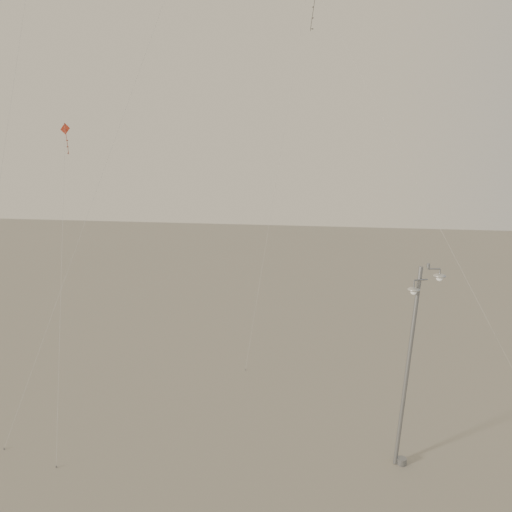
# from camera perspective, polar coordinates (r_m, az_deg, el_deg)

# --- Properties ---
(ground) EXTENTS (160.00, 160.00, 0.00)m
(ground) POSITION_cam_1_polar(r_m,az_deg,el_deg) (25.00, -6.64, -21.96)
(ground) COLOR gray
(ground) RESTS_ON ground
(street_lamp) EXTENTS (1.70, 0.85, 9.33)m
(street_lamp) POSITION_cam_1_polar(r_m,az_deg,el_deg) (23.04, 17.30, -11.42)
(street_lamp) COLOR gray
(street_lamp) RESTS_ON ground
(kite_1) EXTENTS (8.45, 11.67, 30.80)m
(kite_1) POSITION_cam_1_polar(r_m,az_deg,el_deg) (29.92, -10.44, 26.59)
(kite_1) COLOR black
(kite_1) RESTS_ON ground
(kite_3) EXTENTS (3.67, 8.64, 15.52)m
(kite_3) POSITION_cam_1_polar(r_m,az_deg,el_deg) (28.69, -21.14, 5.89)
(kite_3) COLOR maroon
(kite_3) RESTS_ON ground
(kite_4) EXTENTS (12.35, 2.99, 22.31)m
(kite_4) POSITION_cam_1_polar(r_m,az_deg,el_deg) (26.77, 12.20, 18.73)
(kite_4) COLOR black
(kite_4) RESTS_ON ground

